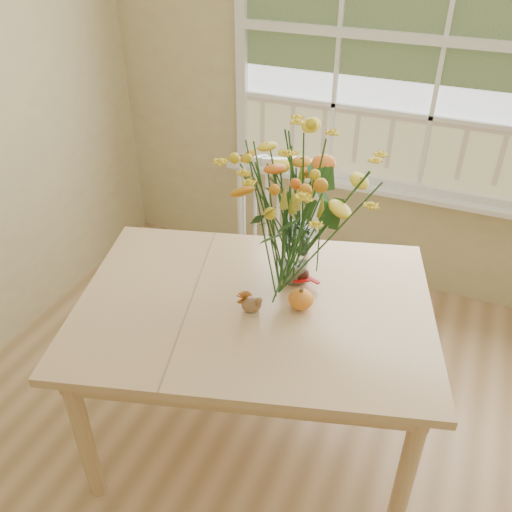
% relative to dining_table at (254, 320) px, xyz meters
% --- Properties ---
extents(wall_back, '(4.00, 0.02, 2.70)m').
position_rel_dining_table_xyz_m(wall_back, '(0.45, 1.46, 0.67)').
color(wall_back, tan).
rests_on(wall_back, floor).
extents(window, '(2.42, 0.12, 1.74)m').
position_rel_dining_table_xyz_m(window, '(0.45, 1.42, 0.85)').
color(window, silver).
rests_on(window, wall_back).
extents(dining_table, '(1.67, 1.39, 0.78)m').
position_rel_dining_table_xyz_m(dining_table, '(0.00, 0.00, 0.00)').
color(dining_table, tan).
rests_on(dining_table, floor).
extents(windsor_chair, '(0.57, 0.56, 1.01)m').
position_rel_dining_table_xyz_m(windsor_chair, '(-0.19, 0.76, -0.12)').
color(windsor_chair, white).
rests_on(windsor_chair, floor).
extents(flower_vase, '(0.55, 0.55, 0.66)m').
position_rel_dining_table_xyz_m(flower_vase, '(0.09, 0.22, 0.49)').
color(flower_vase, white).
rests_on(flower_vase, dining_table).
extents(pumpkin, '(0.10, 0.10, 0.08)m').
position_rel_dining_table_xyz_m(pumpkin, '(0.19, 0.04, 0.13)').
color(pumpkin, orange).
rests_on(pumpkin, dining_table).
extents(turkey_figurine, '(0.10, 0.09, 0.10)m').
position_rel_dining_table_xyz_m(turkey_figurine, '(0.01, -0.06, 0.13)').
color(turkey_figurine, '#CCB78C').
rests_on(turkey_figurine, dining_table).
extents(dark_gourd, '(0.12, 0.07, 0.07)m').
position_rel_dining_table_xyz_m(dark_gourd, '(0.13, 0.22, 0.13)').
color(dark_gourd, '#38160F').
rests_on(dark_gourd, dining_table).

